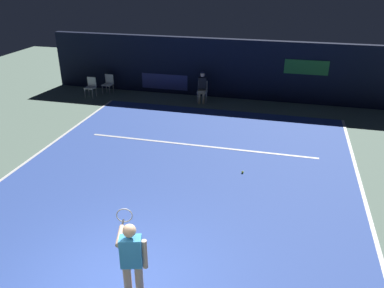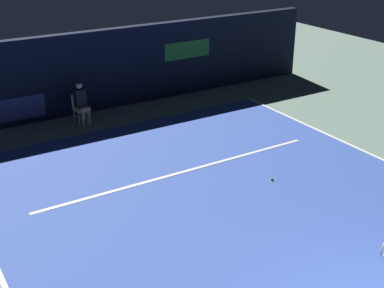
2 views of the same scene
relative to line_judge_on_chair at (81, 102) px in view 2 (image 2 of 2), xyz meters
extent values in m
plane|color=slate|center=(0.93, -6.46, -0.69)|extent=(31.79, 31.79, 0.00)
cube|color=#3856B2|center=(0.93, -6.46, -0.68)|extent=(9.83, 11.20, 0.01)
cube|color=white|center=(5.80, -6.46, -0.67)|extent=(0.10, 11.20, 0.01)
cube|color=white|center=(-3.93, -6.46, -0.67)|extent=(0.10, 11.20, 0.01)
cube|color=white|center=(0.93, -4.50, -0.67)|extent=(7.66, 0.10, 0.01)
cube|color=black|center=(0.93, 0.98, 0.61)|extent=(16.66, 0.30, 2.60)
cube|color=navy|center=(-1.98, 0.82, -0.14)|extent=(2.20, 0.04, 0.70)
cube|color=#1E6B2D|center=(4.27, 0.82, 0.91)|extent=(1.80, 0.04, 0.60)
cube|color=white|center=(0.00, 0.01, -0.23)|extent=(0.48, 0.44, 0.04)
cube|color=white|center=(-0.02, 0.21, 0.00)|extent=(0.42, 0.07, 0.42)
cylinder|color=#B2B2B7|center=(-0.17, -0.17, -0.46)|extent=(0.03, 0.03, 0.46)
cylinder|color=#B2B2B7|center=(0.20, -0.14, -0.46)|extent=(0.03, 0.03, 0.46)
cylinder|color=#B2B2B7|center=(-0.21, 0.16, -0.46)|extent=(0.03, 0.03, 0.46)
cylinder|color=#B2B2B7|center=(0.17, 0.20, -0.46)|extent=(0.03, 0.03, 0.46)
cube|color=tan|center=(0.01, -0.06, -0.19)|extent=(0.36, 0.43, 0.14)
cylinder|color=tan|center=(-0.06, -0.25, -0.46)|extent=(0.11, 0.11, 0.46)
cylinder|color=tan|center=(0.12, -0.23, -0.46)|extent=(0.11, 0.11, 0.46)
cube|color=black|center=(-0.01, 0.05, 0.14)|extent=(0.36, 0.25, 0.52)
sphere|color=beige|center=(-0.01, 0.05, 0.52)|extent=(0.20, 0.20, 0.20)
cylinder|color=#141933|center=(-0.01, 0.05, 0.61)|extent=(0.19, 0.19, 0.04)
sphere|color=#CCE033|center=(2.58, -6.00, -0.64)|extent=(0.07, 0.07, 0.07)
camera|label=1|loc=(3.56, -15.83, 4.79)|focal=36.15mm
camera|label=2|loc=(-4.92, -14.52, 5.25)|focal=48.58mm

